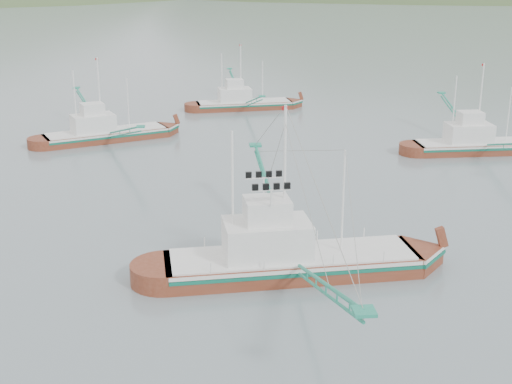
{
  "coord_description": "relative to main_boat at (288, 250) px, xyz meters",
  "views": [
    {
      "loc": [
        -3.59,
        -39.22,
        17.97
      ],
      "look_at": [
        0.0,
        6.0,
        3.2
      ],
      "focal_mm": 50.0,
      "sensor_mm": 36.0,
      "label": 1
    }
  ],
  "objects": [
    {
      "name": "bg_boat_far",
      "position": [
        0.39,
        50.12,
        -0.26
      ],
      "size": [
        12.29,
        21.63,
        8.79
      ],
      "rotation": [
        0.0,
        0.0,
        0.12
      ],
      "color": "maroon",
      "rests_on": "ground"
    },
    {
      "name": "bg_boat_left",
      "position": [
        -14.97,
        34.65,
        0.29
      ],
      "size": [
        13.04,
        22.0,
        9.33
      ],
      "rotation": [
        0.0,
        0.0,
        0.4
      ],
      "color": "maroon",
      "rests_on": "ground"
    },
    {
      "name": "main_boat",
      "position": [
        0.0,
        0.0,
        0.0
      ],
      "size": [
        15.44,
        27.42,
        11.12
      ],
      "rotation": [
        0.0,
        0.0,
        0.08
      ],
      "color": "maroon",
      "rests_on": "ground"
    },
    {
      "name": "bg_boat_right",
      "position": [
        22.12,
        26.89,
        -0.3
      ],
      "size": [
        12.9,
        23.25,
        9.4
      ],
      "rotation": [
        0.0,
        0.0,
        0.02
      ],
      "color": "maroon",
      "rests_on": "ground"
    },
    {
      "name": "ground",
      "position": [
        -1.41,
        0.27,
        -1.59
      ],
      "size": [
        1200.0,
        1200.0,
        0.0
      ],
      "primitive_type": "plane",
      "color": "slate",
      "rests_on": "ground"
    }
  ]
}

